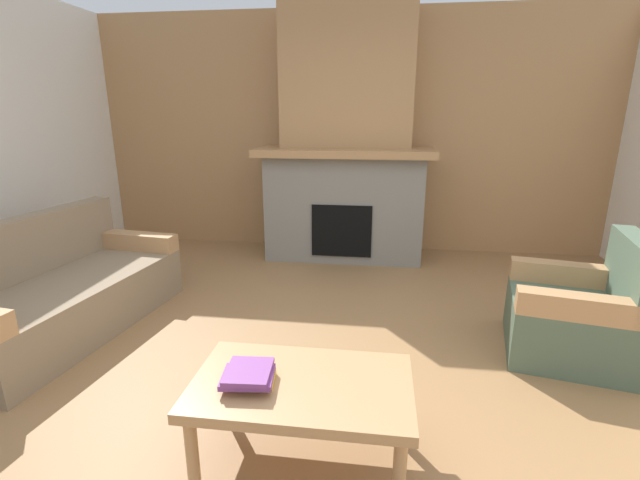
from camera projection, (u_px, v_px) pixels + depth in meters
name	position (u px, v px, depth m)	size (l,w,h in m)	color
ground	(309.00, 385.00, 2.70)	(9.00, 9.00, 0.00)	olive
wall_back_wood_panel	(348.00, 134.00, 5.18)	(6.00, 0.12, 2.70)	#A87A4C
fireplace	(346.00, 153.00, 4.87)	(1.90, 0.82, 2.70)	gray
couch	(59.00, 294.00, 3.33)	(1.06, 1.89, 0.85)	#847056
armchair	(578.00, 315.00, 2.97)	(0.90, 0.90, 0.85)	#4C604C
coffee_table	(302.00, 392.00, 2.02)	(1.00, 0.60, 0.43)	tan
book_stack_near_edge	(250.00, 376.00, 1.98)	(0.25, 0.23, 0.07)	gold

